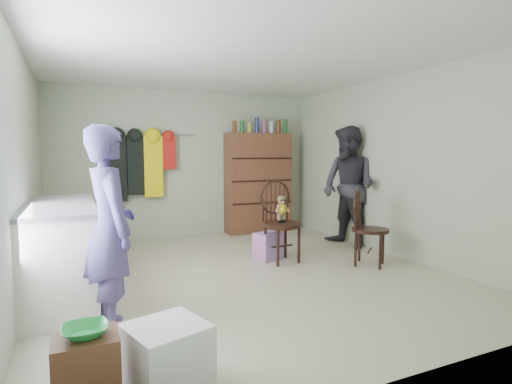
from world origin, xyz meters
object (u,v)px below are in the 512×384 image
chair_front (280,217)px  chair_far (366,224)px  counter (61,251)px  dresser (258,182)px

chair_front → chair_far: chair_front is taller
chair_far → counter: bearing=133.5°
counter → chair_far: 3.53m
chair_front → dresser: size_ratio=0.52×
chair_far → dresser: (-0.31, 2.60, 0.39)m
chair_front → chair_far: bearing=-37.5°
counter → chair_front: size_ratio=1.73×
chair_front → chair_far: size_ratio=1.10×
chair_front → dresser: (0.60, 1.98, 0.32)m
counter → chair_far: size_ratio=1.90×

